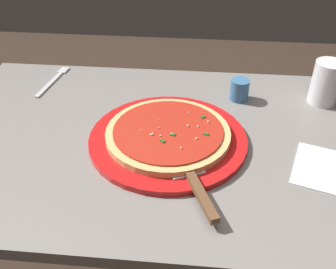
# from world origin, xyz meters

# --- Properties ---
(restaurant_table) EXTENTS (1.03, 0.70, 0.77)m
(restaurant_table) POSITION_xyz_m (0.00, 0.00, 0.61)
(restaurant_table) COLOR black
(restaurant_table) RESTS_ON ground_plane
(serving_plate) EXTENTS (0.37, 0.37, 0.01)m
(serving_plate) POSITION_xyz_m (-0.05, 0.02, 0.78)
(serving_plate) COLOR red
(serving_plate) RESTS_ON restaurant_table
(pizza) EXTENTS (0.29, 0.29, 0.02)m
(pizza) POSITION_xyz_m (-0.05, 0.02, 0.79)
(pizza) COLOR #DBB26B
(pizza) RESTS_ON serving_plate
(pizza_server) EXTENTS (0.13, 0.22, 0.01)m
(pizza_server) POSITION_xyz_m (-0.12, 0.17, 0.79)
(pizza_server) COLOR silver
(pizza_server) RESTS_ON serving_plate
(cup_tall_drink) EXTENTS (0.08, 0.08, 0.12)m
(cup_tall_drink) POSITION_xyz_m (-0.45, -0.20, 0.83)
(cup_tall_drink) COLOR silver
(cup_tall_drink) RESTS_ON restaurant_table
(cup_small_sauce) EXTENTS (0.05, 0.05, 0.06)m
(cup_small_sauce) POSITION_xyz_m (-0.22, -0.19, 0.80)
(cup_small_sauce) COLOR teal
(cup_small_sauce) RESTS_ON restaurant_table
(napkin_folded_right) EXTENTS (0.18, 0.18, 0.00)m
(napkin_folded_right) POSITION_xyz_m (-0.40, 0.09, 0.77)
(napkin_folded_right) COLOR white
(napkin_folded_right) RESTS_ON restaurant_table
(fork) EXTENTS (0.04, 0.19, 0.00)m
(fork) POSITION_xyz_m (0.31, -0.25, 0.77)
(fork) COLOR silver
(fork) RESTS_ON restaurant_table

